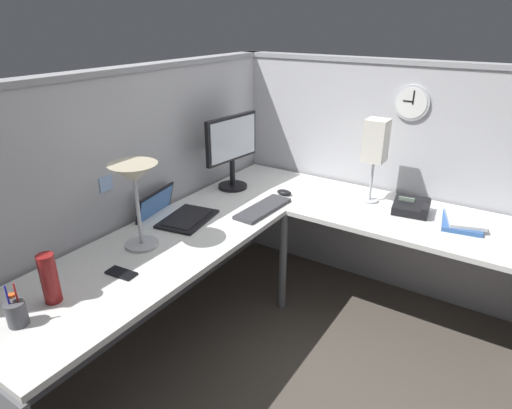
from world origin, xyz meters
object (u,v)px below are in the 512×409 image
cell_phone (121,273)px  wall_clock (412,103)px  thermos_flask (49,278)px  book_stack (463,221)px  monitor (232,147)px  pen_cup (16,313)px  desk_lamp_paper (376,143)px  keyboard (263,209)px  office_phone (412,207)px  laptop (173,214)px  computer_mouse (284,192)px  desk_lamp_dome (134,180)px

cell_phone → wall_clock: (1.71, -0.79, 0.60)m
thermos_flask → book_stack: thermos_flask is taller
monitor → pen_cup: bearing=-174.6°
pen_cup → desk_lamp_paper: (1.92, -0.72, 0.33)m
keyboard → pen_cup: pen_cup is taller
office_phone → wall_clock: size_ratio=1.04×
laptop → computer_mouse: laptop is taller
keyboard → monitor: bearing=63.7°
cell_phone → book_stack: size_ratio=0.45×
cell_phone → office_phone: 1.70m
wall_clock → computer_mouse: bearing=125.9°
laptop → desk_lamp_paper: (0.87, -0.89, 0.36)m
monitor → thermos_flask: size_ratio=2.27×
cell_phone → computer_mouse: bearing=-12.6°
desk_lamp_dome → desk_lamp_paper: desk_lamp_paper is taller
book_stack → wall_clock: 0.79m
keyboard → desk_lamp_paper: 0.79m
cell_phone → office_phone: office_phone is taller
monitor → desk_lamp_paper: size_ratio=0.94×
book_stack → desk_lamp_paper: desk_lamp_paper is taller
thermos_flask → office_phone: thermos_flask is taller
laptop → thermos_flask: (-0.88, -0.14, 0.09)m
monitor → book_stack: size_ratio=1.55×
computer_mouse → thermos_flask: (-1.55, 0.23, 0.09)m
pen_cup → wall_clock: wall_clock is taller
wall_clock → keyboard: bearing=140.4°
desk_lamp_paper → cell_phone: bearing=155.4°
keyboard → cell_phone: 0.98m
computer_mouse → wall_clock: bearing=-54.1°
wall_clock → laptop: bearing=138.1°
desk_lamp_dome → desk_lamp_paper: (1.21, -0.79, 0.02)m
cell_phone → thermos_flask: bearing=160.0°
desk_lamp_dome → book_stack: (1.17, -1.35, -0.34)m
office_phone → book_stack: bearing=-89.3°
monitor → office_phone: monitor is taller
laptop → pen_cup: pen_cup is taller
keyboard → pen_cup: 1.44m
monitor → thermos_flask: monitor is taller
thermos_flask → wall_clock: 2.24m
pen_cup → wall_clock: size_ratio=0.82×
monitor → office_phone: size_ratio=2.20×
pen_cup → desk_lamp_paper: 2.07m
keyboard → thermos_flask: (-1.26, 0.25, 0.10)m
laptop → book_stack: 1.67m
monitor → keyboard: bearing=-119.0°
laptop → desk_lamp_dome: bearing=-163.9°
laptop → desk_lamp_dome: size_ratio=0.97×
computer_mouse → pen_cup: (-1.71, 0.21, 0.04)m
thermos_flask → wall_clock: wall_clock is taller
computer_mouse → desk_lamp_paper: size_ratio=0.20×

